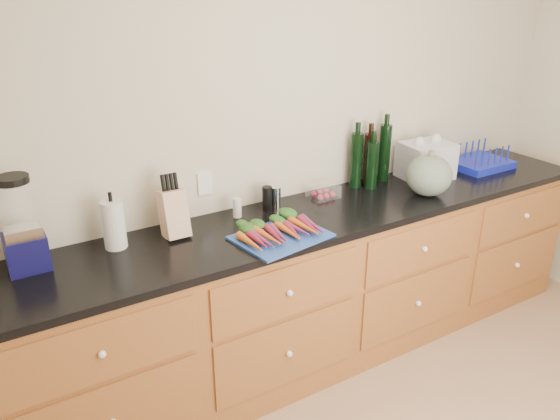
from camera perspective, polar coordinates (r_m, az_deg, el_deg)
wall_back at (r=3.17m, az=1.76°, el=7.96°), size 4.10×0.05×2.60m
cabinets at (r=3.25m, az=4.76°, el=-8.00°), size 3.60×0.64×0.90m
countertop at (r=3.04m, az=5.00°, el=-0.37°), size 3.64×0.62×0.04m
cutting_board at (r=2.70m, az=0.10°, el=-2.79°), size 0.49×0.40×0.01m
carrots at (r=2.72m, az=-0.33°, el=-1.93°), size 0.40×0.29×0.06m
squash at (r=3.32m, az=15.30°, el=3.51°), size 0.27×0.27×0.24m
blender_appliance at (r=2.60m, az=-25.36°, el=-1.84°), size 0.17×0.17×0.43m
paper_towel at (r=2.68m, az=-16.98°, el=-1.46°), size 0.11×0.11×0.24m
knife_block at (r=2.74m, az=-11.06°, el=-0.35°), size 0.12×0.12×0.24m
grinder_salt at (r=2.93m, az=-4.49°, el=0.23°), size 0.05×0.05×0.10m
grinder_pepper at (r=3.00m, az=-1.35°, el=1.22°), size 0.05×0.05×0.14m
canister_chrome at (r=3.03m, az=-0.41°, el=1.32°), size 0.05×0.05×0.12m
tomato_box at (r=3.19m, az=4.54°, el=1.96°), size 0.17×0.13×0.08m
bottles at (r=3.40m, az=9.46°, el=5.28°), size 0.30×0.15×0.36m
grocery_bag at (r=3.61m, az=14.99°, el=5.04°), size 0.33×0.28×0.23m
dish_rack at (r=3.95m, az=20.10°, el=4.79°), size 0.39×0.31×0.16m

